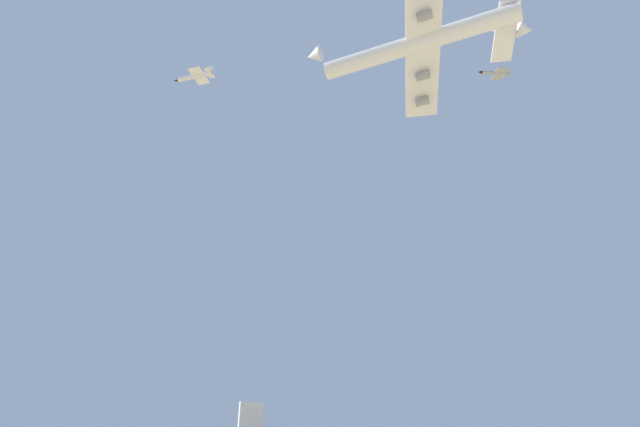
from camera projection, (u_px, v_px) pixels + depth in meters
carrier_jet at (421, 43)px, 158.75m from camera, size 54.73×66.22×22.96m
chase_jet_left_wing at (195, 76)px, 157.38m from camera, size 10.18×14.59×4.00m
chase_jet_right_wing at (495, 73)px, 209.68m from camera, size 13.49×12.09×4.00m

